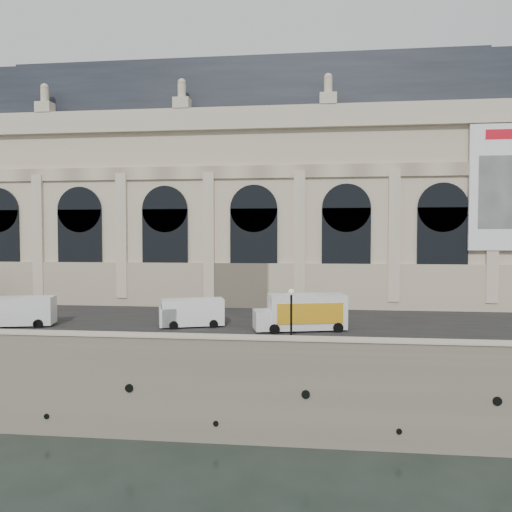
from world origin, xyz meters
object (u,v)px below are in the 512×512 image
(van_c, at_px, (189,313))
(box_truck, at_px, (302,313))
(van_b, at_px, (16,312))
(lamp_right, at_px, (291,320))

(van_c, height_order, box_truck, box_truck)
(van_b, xyz_separation_m, box_truck, (25.04, 0.89, 0.21))
(van_c, bearing_deg, lamp_right, -40.23)
(van_c, distance_m, lamp_right, 12.20)
(van_c, relative_size, box_truck, 0.74)
(van_b, xyz_separation_m, lamp_right, (24.45, -6.32, 0.80))
(lamp_right, bearing_deg, box_truck, 85.32)
(van_b, relative_size, lamp_right, 1.45)
(van_c, xyz_separation_m, box_truck, (9.88, -0.65, 0.29))
(van_b, relative_size, box_truck, 0.78)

